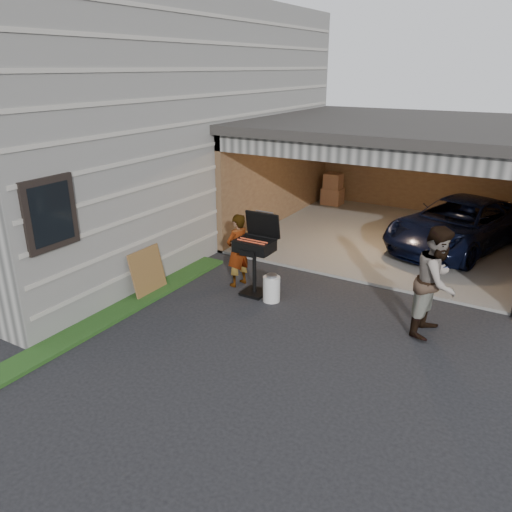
{
  "coord_description": "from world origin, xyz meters",
  "views": [
    {
      "loc": [
        3.82,
        -5.39,
        4.06
      ],
      "look_at": [
        -0.07,
        1.16,
        1.15
      ],
      "focal_mm": 35.0,
      "sensor_mm": 36.0,
      "label": 1
    }
  ],
  "objects_px": {
    "man": "(436,281)",
    "propane_tank": "(271,289)",
    "woman": "(238,250)",
    "bbq_grill": "(255,248)",
    "plywood_panel": "(148,272)",
    "minivan": "(458,226)"
  },
  "relations": [
    {
      "from": "man",
      "to": "propane_tank",
      "type": "relative_size",
      "value": 3.8
    },
    {
      "from": "woman",
      "to": "propane_tank",
      "type": "relative_size",
      "value": 3.06
    },
    {
      "from": "bbq_grill",
      "to": "plywood_panel",
      "type": "distance_m",
      "value": 2.08
    },
    {
      "from": "minivan",
      "to": "propane_tank",
      "type": "xyz_separation_m",
      "value": [
        -2.4,
        -4.6,
        -0.34
      ]
    },
    {
      "from": "propane_tank",
      "to": "minivan",
      "type": "bearing_deg",
      "value": 62.4
    },
    {
      "from": "bbq_grill",
      "to": "propane_tank",
      "type": "height_order",
      "value": "bbq_grill"
    },
    {
      "from": "man",
      "to": "plywood_panel",
      "type": "xyz_separation_m",
      "value": [
        -4.94,
        -1.21,
        -0.46
      ]
    },
    {
      "from": "woman",
      "to": "bbq_grill",
      "type": "distance_m",
      "value": 0.56
    },
    {
      "from": "minivan",
      "to": "woman",
      "type": "height_order",
      "value": "woman"
    },
    {
      "from": "man",
      "to": "plywood_panel",
      "type": "height_order",
      "value": "man"
    },
    {
      "from": "minivan",
      "to": "plywood_panel",
      "type": "xyz_separation_m",
      "value": [
        -4.56,
        -5.51,
        -0.14
      ]
    },
    {
      "from": "minivan",
      "to": "propane_tank",
      "type": "bearing_deg",
      "value": -99.86
    },
    {
      "from": "minivan",
      "to": "man",
      "type": "height_order",
      "value": "man"
    },
    {
      "from": "woman",
      "to": "man",
      "type": "bearing_deg",
      "value": 103.41
    },
    {
      "from": "man",
      "to": "propane_tank",
      "type": "distance_m",
      "value": 2.87
    },
    {
      "from": "plywood_panel",
      "to": "minivan",
      "type": "bearing_deg",
      "value": 50.34
    },
    {
      "from": "minivan",
      "to": "bbq_grill",
      "type": "relative_size",
      "value": 2.69
    },
    {
      "from": "man",
      "to": "bbq_grill",
      "type": "relative_size",
      "value": 1.17
    },
    {
      "from": "minivan",
      "to": "woman",
      "type": "distance_m",
      "value": 5.44
    },
    {
      "from": "propane_tank",
      "to": "woman",
      "type": "bearing_deg",
      "value": 162.36
    },
    {
      "from": "minivan",
      "to": "plywood_panel",
      "type": "relative_size",
      "value": 4.64
    },
    {
      "from": "woman",
      "to": "bbq_grill",
      "type": "xyz_separation_m",
      "value": [
        0.5,
        -0.16,
        0.19
      ]
    }
  ]
}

